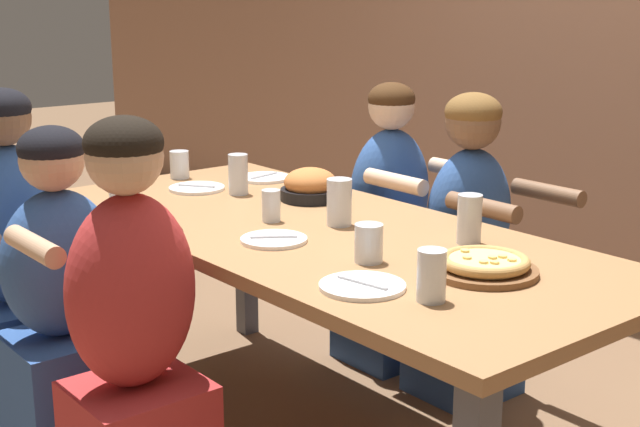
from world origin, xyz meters
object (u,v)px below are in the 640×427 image
pizza_board_main (484,265)px  empty_plate_a (264,178)px  diner_near_center (134,349)px  drinking_glass_f (469,222)px  empty_plate_b (274,240)px  diner_near_left (16,275)px  drinking_glass_d (271,207)px  skillet_bowl (310,186)px  drinking_glass_h (432,276)px  diner_near_midleft (63,316)px  drinking_glass_e (180,166)px  empty_plate_c (362,286)px  drinking_glass_g (238,177)px  drinking_glass_c (340,202)px  empty_plate_d (196,188)px  drinking_glass_b (369,243)px  drinking_glass_a (120,194)px  diner_far_center (468,260)px  diner_far_midleft (390,238)px

pizza_board_main → empty_plate_a: pizza_board_main is taller
diner_near_center → drinking_glass_f: bearing=-21.3°
empty_plate_b → drinking_glass_f: 0.58m
pizza_board_main → diner_near_left: diner_near_left is taller
drinking_glass_d → skillet_bowl: bearing=118.3°
drinking_glass_h → diner_near_midleft: bearing=-157.2°
drinking_glass_d → drinking_glass_e: (-0.77, 0.12, 0.00)m
empty_plate_c → drinking_glass_g: size_ratio=1.48×
drinking_glass_c → empty_plate_d: bearing=-173.8°
drinking_glass_b → drinking_glass_d: bearing=174.0°
drinking_glass_e → skillet_bowl: bearing=14.6°
skillet_bowl → diner_near_left: 1.05m
drinking_glass_f → drinking_glass_h: drinking_glass_f is taller
empty_plate_a → drinking_glass_a: 0.65m
skillet_bowl → empty_plate_c: bearing=-31.0°
drinking_glass_h → diner_near_center: (-0.63, -0.46, -0.27)m
empty_plate_d → drinking_glass_d: (0.55, -0.06, 0.04)m
pizza_board_main → drinking_glass_d: 0.80m
pizza_board_main → drinking_glass_g: (-1.19, 0.03, 0.04)m
skillet_bowl → drinking_glass_g: size_ratio=2.08×
drinking_glass_f → diner_far_center: bearing=130.8°
empty_plate_d → drinking_glass_h: drinking_glass_h is taller
pizza_board_main → drinking_glass_b: (-0.27, -0.16, 0.03)m
empty_plate_a → empty_plate_b: 0.89m
drinking_glass_c → diner_near_center: size_ratio=0.13×
skillet_bowl → drinking_glass_b: 0.76m
diner_near_left → diner_near_center: same height
empty_plate_d → drinking_glass_b: 1.08m
empty_plate_a → diner_near_center: size_ratio=0.18×
pizza_board_main → drinking_glass_c: size_ratio=1.90×
empty_plate_b → diner_far_center: diner_far_center is taller
skillet_bowl → diner_far_midleft: diner_far_midleft is taller
drinking_glass_a → diner_near_left: size_ratio=0.09×
drinking_glass_e → diner_near_left: size_ratio=0.09×
diner_far_center → drinking_glass_h: bearing=36.5°
drinking_glass_d → drinking_glass_h: (0.85, -0.15, 0.02)m
empty_plate_c → drinking_glass_a: size_ratio=2.12×
empty_plate_d → drinking_glass_e: bearing=164.5°
empty_plate_d → diner_near_center: size_ratio=0.18×
empty_plate_d → drinking_glass_c: (0.73, 0.08, 0.07)m
empty_plate_b → drinking_glass_b: bearing=13.9°
drinking_glass_d → drinking_glass_h: bearing=-10.1°
drinking_glass_a → diner_far_center: (0.69, 1.01, -0.27)m
empty_plate_a → drinking_glass_f: 1.12m
pizza_board_main → diner_near_left: bearing=-153.2°
drinking_glass_d → empty_plate_b: bearing=-34.5°
empty_plate_a → empty_plate_b: bearing=-33.9°
drinking_glass_b → diner_near_center: bearing=-118.8°
empty_plate_b → diner_near_left: bearing=-149.8°
drinking_glass_d → drinking_glass_f: (0.57, 0.30, 0.02)m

